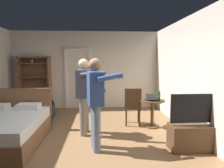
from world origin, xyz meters
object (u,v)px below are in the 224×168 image
at_px(bed, 1,129).
at_px(bottle_on_table, 159,96).
at_px(suitcase_small, 46,109).
at_px(laptop, 152,98).
at_px(person_striped_shirt, 85,91).
at_px(person_blue_shirt, 96,97).
at_px(bookshelf, 35,81).
at_px(tv_flatscreen, 194,133).
at_px(side_table, 152,109).
at_px(wooden_chair, 133,105).
at_px(suitcase_dark, 45,111).

distance_m(bed, bottle_on_table, 3.61).
xyz_separation_m(bed, bottle_on_table, (3.50, 0.71, 0.51)).
bearing_deg(bottle_on_table, suitcase_small, 156.86).
relative_size(laptop, person_striped_shirt, 0.20).
xyz_separation_m(bottle_on_table, person_blue_shirt, (-1.55, -1.11, 0.19)).
xyz_separation_m(person_striped_shirt, suitcase_small, (-1.33, 1.63, -0.80)).
xyz_separation_m(bookshelf, person_blue_shirt, (2.12, -3.23, 0.02)).
xyz_separation_m(bed, bookshelf, (-0.18, 2.83, 0.68)).
distance_m(bed, tv_flatscreen, 3.83).
bearing_deg(bookshelf, side_table, -29.99).
distance_m(bookshelf, side_table, 4.11).
distance_m(wooden_chair, suitcase_small, 2.79).
distance_m(person_blue_shirt, suitcase_dark, 2.81).
height_order(bottle_on_table, person_blue_shirt, person_blue_shirt).
height_order(side_table, person_blue_shirt, person_blue_shirt).
height_order(bed, wooden_chair, bed).
relative_size(bed, side_table, 2.77).
bearing_deg(side_table, suitcase_small, 157.18).
relative_size(bed, wooden_chair, 1.96).
relative_size(side_table, suitcase_small, 1.42).
bearing_deg(tv_flatscreen, bookshelf, 139.63).
height_order(suitcase_dark, suitcase_small, suitcase_small).
relative_size(bed, bottle_on_table, 7.35).
xyz_separation_m(bottle_on_table, suitcase_small, (-3.15, 1.35, -0.60)).
bearing_deg(bed, person_striped_shirt, 14.24).
distance_m(tv_flatscreen, side_table, 1.41).
xyz_separation_m(bookshelf, bottle_on_table, (3.67, -2.12, -0.17)).
xyz_separation_m(laptop, suitcase_dark, (-2.93, 1.05, -0.55)).
height_order(bed, bottle_on_table, bed).
relative_size(bookshelf, bottle_on_table, 6.93).
bearing_deg(side_table, person_blue_shirt, -139.88).
relative_size(tv_flatscreen, suitcase_dark, 2.13).
xyz_separation_m(tv_flatscreen, person_striped_shirt, (-2.11, 0.97, 0.69)).
xyz_separation_m(bed, side_table, (3.36, 0.79, 0.17)).
bearing_deg(person_blue_shirt, person_striped_shirt, 108.10).
relative_size(person_blue_shirt, suitcase_dark, 3.41).
distance_m(bookshelf, bottle_on_table, 4.25).
height_order(bookshelf, suitcase_dark, bookshelf).
bearing_deg(suitcase_dark, person_blue_shirt, -53.82).
xyz_separation_m(tv_flatscreen, suitcase_small, (-3.44, 2.60, -0.11)).
distance_m(side_table, person_blue_shirt, 1.92).
relative_size(laptop, bottle_on_table, 1.30).
relative_size(bed, tv_flatscreen, 1.80).
bearing_deg(tv_flatscreen, bottle_on_table, 103.16).
relative_size(tv_flatscreen, laptop, 3.14).
xyz_separation_m(side_table, suitcase_small, (-3.01, 1.27, -0.26)).
xyz_separation_m(bookshelf, person_striped_shirt, (1.85, -2.40, 0.02)).
xyz_separation_m(wooden_chair, suitcase_small, (-2.53, 1.11, -0.34)).
relative_size(side_table, suitcase_dark, 1.38).
bearing_deg(bookshelf, laptop, -30.75).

